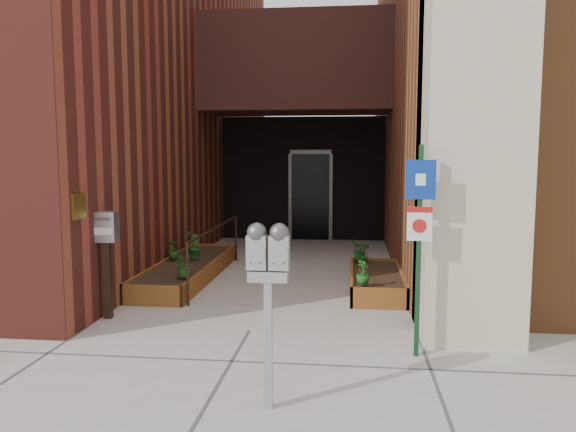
% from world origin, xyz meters
% --- Properties ---
extents(ground, '(80.00, 80.00, 0.00)m').
position_xyz_m(ground, '(0.00, 0.00, 0.00)').
color(ground, '#9E9991').
rests_on(ground, ground).
extents(architecture, '(20.00, 14.60, 10.00)m').
position_xyz_m(architecture, '(-0.18, 6.89, 4.98)').
color(architecture, maroon).
rests_on(architecture, ground).
extents(planter_left, '(0.90, 3.60, 0.30)m').
position_xyz_m(planter_left, '(-1.55, 2.70, 0.13)').
color(planter_left, brown).
rests_on(planter_left, ground).
extents(planter_right, '(0.80, 2.20, 0.30)m').
position_xyz_m(planter_right, '(1.60, 2.20, 0.13)').
color(planter_right, brown).
rests_on(planter_right, ground).
extents(handrail, '(0.04, 3.34, 0.90)m').
position_xyz_m(handrail, '(-1.05, 2.65, 0.75)').
color(handrail, black).
rests_on(handrail, ground).
extents(parking_meter, '(0.35, 0.16, 1.56)m').
position_xyz_m(parking_meter, '(0.53, -2.00, 1.21)').
color(parking_meter, '#A4A5A7').
rests_on(parking_meter, ground).
extents(sign_post, '(0.30, 0.08, 2.21)m').
position_xyz_m(sign_post, '(1.90, -0.62, 1.36)').
color(sign_post, '#13361B').
rests_on(sign_post, ground).
extents(payment_dropbox, '(0.29, 0.23, 1.39)m').
position_xyz_m(payment_dropbox, '(-1.90, 0.31, 1.00)').
color(payment_dropbox, black).
rests_on(payment_dropbox, ground).
extents(shrub_left_a, '(0.47, 0.47, 0.37)m').
position_xyz_m(shrub_left_a, '(-1.25, 1.52, 0.48)').
color(shrub_left_a, '#1F5819').
rests_on(shrub_left_a, planter_left).
extents(shrub_left_b, '(0.32, 0.32, 0.41)m').
position_xyz_m(shrub_left_b, '(-1.50, 2.95, 0.50)').
color(shrub_left_b, '#1B5F1D').
rests_on(shrub_left_b, planter_left).
extents(shrub_left_c, '(0.24, 0.24, 0.32)m').
position_xyz_m(shrub_left_c, '(-1.85, 2.84, 0.46)').
color(shrub_left_c, '#1C4F16').
rests_on(shrub_left_c, planter_left).
extents(shrub_left_d, '(0.29, 0.29, 0.40)m').
position_xyz_m(shrub_left_d, '(-1.80, 3.52, 0.50)').
color(shrub_left_d, '#1B4F16').
rests_on(shrub_left_d, planter_left).
extents(shrub_right_a, '(0.26, 0.26, 0.34)m').
position_xyz_m(shrub_right_a, '(1.37, 1.30, 0.47)').
color(shrub_right_a, '#1E601B').
rests_on(shrub_right_a, planter_right).
extents(shrub_right_b, '(0.24, 0.24, 0.35)m').
position_xyz_m(shrub_right_b, '(1.43, 2.92, 0.48)').
color(shrub_right_b, '#245919').
rests_on(shrub_right_b, planter_right).
extents(shrub_right_c, '(0.33, 0.33, 0.35)m').
position_xyz_m(shrub_right_c, '(1.35, 3.10, 0.48)').
color(shrub_right_c, '#1A5718').
rests_on(shrub_right_c, planter_right).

